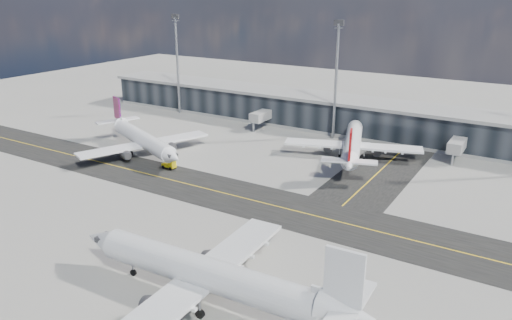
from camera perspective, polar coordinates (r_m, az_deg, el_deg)
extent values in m
plane|color=gray|center=(88.45, -3.58, -5.06)|extent=(300.00, 300.00, 0.00)
cube|color=black|center=(91.46, -2.14, -4.18)|extent=(180.00, 14.00, 0.02)
cube|color=black|center=(110.88, 14.69, -0.53)|extent=(14.00, 50.00, 0.02)
cube|color=yellow|center=(91.45, -2.14, -4.17)|extent=(180.00, 0.25, 0.01)
cube|color=yellow|center=(110.88, 14.69, -0.52)|extent=(0.25, 50.00, 0.01)
cube|color=black|center=(133.44, 10.05, 4.93)|extent=(150.00, 12.00, 8.00)
cube|color=gray|center=(132.44, 10.16, 6.77)|extent=(152.00, 13.00, 0.80)
cube|color=gray|center=(134.36, 9.96, 3.44)|extent=(150.00, 12.20, 0.80)
cube|color=gray|center=(135.04, 0.84, 5.18)|extent=(3.00, 10.00, 2.40)
cylinder|color=gray|center=(131.50, -0.28, 3.75)|extent=(0.60, 0.60, 2.40)
cube|color=gray|center=(118.62, 22.10, 1.73)|extent=(3.00, 10.00, 2.40)
cylinder|color=gray|center=(114.57, 21.51, 0.00)|extent=(0.60, 0.60, 2.40)
cylinder|color=gray|center=(150.94, -8.96, 10.52)|extent=(0.70, 0.70, 28.00)
cube|color=#2D2D30|center=(149.49, -9.25, 15.90)|extent=(2.50, 0.50, 1.40)
cylinder|color=gray|center=(124.97, 9.10, 8.71)|extent=(0.70, 0.70, 28.00)
cube|color=#2D2D30|center=(123.22, 9.46, 15.22)|extent=(2.50, 0.50, 1.40)
cylinder|color=white|center=(115.84, -12.79, 2.32)|extent=(25.97, 13.84, 3.57)
cone|color=white|center=(102.59, -9.47, 0.34)|extent=(5.50, 5.04, 3.57)
cone|color=white|center=(129.77, -15.52, 4.16)|extent=(6.32, 5.39, 3.57)
cube|color=white|center=(115.30, -12.58, 1.80)|extent=(16.07, 29.60, 0.45)
cylinder|color=#2D2D30|center=(116.85, -9.97, 1.70)|extent=(4.25, 3.36, 2.05)
cylinder|color=#2D2D30|center=(112.98, -14.85, 0.73)|extent=(4.25, 3.36, 2.05)
cube|color=silver|center=(116.64, -9.99, 2.04)|extent=(1.78, 1.03, 0.71)
cube|color=silver|center=(112.77, -14.88, 1.07)|extent=(1.78, 1.03, 0.71)
cube|color=#6B124E|center=(128.48, -15.60, 5.73)|extent=(3.60, 1.85, 5.53)
cube|color=white|center=(129.64, -15.54, 4.38)|extent=(6.52, 10.81, 0.31)
cube|color=#2D2D30|center=(102.86, -9.59, 0.60)|extent=(2.41, 2.51, 0.62)
cylinder|color=gray|center=(107.23, -10.45, -0.29)|extent=(0.28, 0.28, 1.78)
cylinder|color=black|center=(107.45, -10.43, -0.63)|extent=(0.86, 0.60, 0.80)
cylinder|color=black|center=(118.50, -11.67, 1.23)|extent=(1.08, 0.80, 0.98)
cylinder|color=black|center=(116.62, -14.06, 0.75)|extent=(1.08, 0.80, 0.98)
cylinder|color=white|center=(112.45, 10.99, 1.94)|extent=(11.82, 26.45, 3.56)
cone|color=white|center=(126.99, 11.30, 3.91)|extent=(4.78, 5.35, 3.56)
cone|color=white|center=(97.49, 10.59, -0.41)|extent=(5.07, 6.19, 3.56)
cube|color=white|center=(113.56, 10.98, 1.64)|extent=(30.11, 13.79, 0.44)
cylinder|color=#2D2D30|center=(114.96, 8.31, 1.50)|extent=(3.12, 4.19, 2.05)
cylinder|color=#2D2D30|center=(114.69, 13.63, 1.11)|extent=(3.12, 4.19, 2.05)
cube|color=silver|center=(114.75, 8.33, 1.84)|extent=(0.90, 1.80, 0.71)
cube|color=silver|center=(114.48, 13.66, 1.44)|extent=(0.90, 1.80, 0.71)
cube|color=#A40B0E|center=(96.74, 10.73, 1.76)|extent=(1.56, 3.67, 5.52)
cube|color=white|center=(97.31, 10.60, -0.12)|extent=(10.92, 5.74, 0.31)
cube|color=#2D2D30|center=(126.47, 11.30, 4.02)|extent=(2.42, 2.31, 0.62)
cylinder|color=gray|center=(123.39, 11.14, 2.27)|extent=(0.27, 0.27, 1.78)
cylinder|color=black|center=(123.58, 11.12, 1.97)|extent=(0.55, 0.86, 0.80)
cylinder|color=black|center=(112.64, 9.51, 0.41)|extent=(0.73, 1.07, 0.98)
cylinder|color=black|center=(112.50, 12.22, 0.21)|extent=(0.73, 1.07, 0.98)
cylinder|color=silver|center=(61.25, -5.65, -12.78)|extent=(29.99, 5.04, 3.98)
cone|color=silver|center=(71.20, -17.04, -8.73)|extent=(5.12, 4.16, 3.98)
cone|color=silver|center=(54.35, 10.29, -16.91)|extent=(6.11, 4.19, 3.98)
cube|color=silver|center=(62.28, -6.40, -13.30)|extent=(6.18, 34.01, 0.50)
cylinder|color=#2D2D30|center=(59.58, -10.65, -16.50)|extent=(4.26, 2.44, 2.29)
cylinder|color=#2D2D30|center=(67.49, -4.06, -11.52)|extent=(4.26, 2.44, 2.29)
cube|color=silver|center=(59.12, -10.70, -15.87)|extent=(2.00, 0.47, 0.80)
cube|color=silver|center=(67.09, -4.08, -10.94)|extent=(2.00, 0.47, 0.80)
cube|color=silver|center=(52.14, 10.04, -13.06)|extent=(4.19, 0.60, 6.17)
cube|color=silver|center=(54.00, 10.33, -16.40)|extent=(3.21, 12.04, 0.35)
cube|color=#2D2D30|center=(70.69, -16.79, -8.55)|extent=(2.07, 2.26, 0.70)
cylinder|color=gray|center=(69.36, -13.89, -11.85)|extent=(0.25, 0.25, 1.99)
cylinder|color=black|center=(69.74, -13.84, -12.38)|extent=(0.91, 0.38, 0.90)
cylinder|color=black|center=(60.69, -6.42, -17.07)|extent=(1.11, 0.54, 1.10)
cylinder|color=black|center=(64.70, -3.25, -14.40)|extent=(1.11, 0.54, 1.10)
cube|color=yellow|center=(106.40, -9.91, -0.59)|extent=(3.14, 1.59, 0.71)
cube|color=yellow|center=(105.57, -9.57, -0.34)|extent=(1.19, 1.39, 0.92)
cube|color=black|center=(105.45, -9.58, -0.16)|extent=(1.09, 1.33, 0.26)
cylinder|color=black|center=(106.31, -9.26, -0.80)|extent=(0.73, 0.29, 0.71)
cylinder|color=black|center=(105.42, -9.75, -1.00)|extent=(0.73, 0.29, 0.71)
cylinder|color=black|center=(107.66, -10.05, -0.59)|extent=(0.73, 0.29, 0.71)
cylinder|color=black|center=(106.78, -10.54, -0.79)|extent=(0.73, 0.29, 0.71)
imported|color=white|center=(120.94, 12.62, 1.62)|extent=(4.45, 5.26, 1.34)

